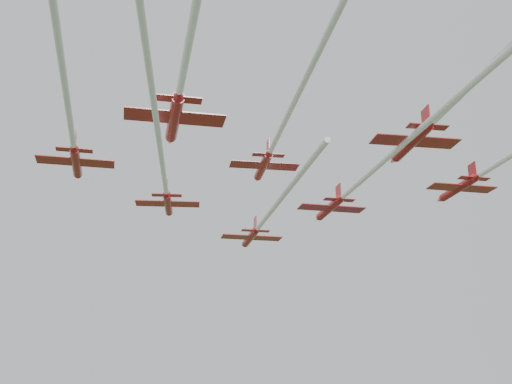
% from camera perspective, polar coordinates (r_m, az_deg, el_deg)
% --- Properties ---
extents(jet_lead, '(18.54, 40.58, 2.61)m').
position_cam_1_polar(jet_lead, '(85.30, 0.61, -2.66)').
color(jet_lead, red).
extents(jet_row2_left, '(16.69, 49.14, 2.45)m').
position_cam_1_polar(jet_row2_left, '(72.26, -8.22, 1.74)').
color(jet_row2_left, red).
extents(jet_row2_right, '(26.38, 57.39, 2.63)m').
position_cam_1_polar(jet_row2_right, '(71.51, 10.62, 2.13)').
color(jet_row2_right, red).
extents(jet_row3_left, '(20.21, 43.39, 2.43)m').
position_cam_1_polar(jet_row3_left, '(61.70, -16.17, 5.93)').
color(jet_row3_left, red).
extents(jet_row3_mid, '(25.20, 63.96, 2.42)m').
position_cam_1_polar(jet_row3_mid, '(58.44, 3.83, 8.81)').
color(jet_row3_mid, red).
extents(jet_row4_left, '(24.29, 54.09, 2.88)m').
position_cam_1_polar(jet_row4_left, '(50.80, -6.06, 12.73)').
color(jet_row4_left, red).
extents(jet_row4_right, '(20.59, 50.03, 2.62)m').
position_cam_1_polar(jet_row4_right, '(56.28, 18.50, 8.97)').
color(jet_row4_right, red).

